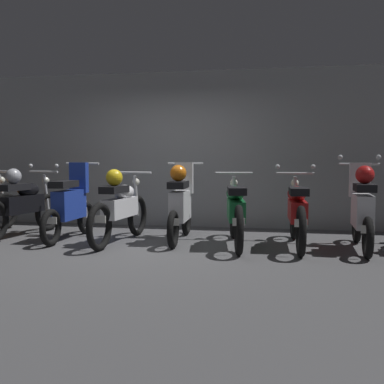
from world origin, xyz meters
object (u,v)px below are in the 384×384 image
(motorbike_slot_8, at_px, (362,208))
(motorbike_slot_5, at_px, (181,203))
(motorbike_slot_2, at_px, (23,203))
(motorbike_slot_7, at_px, (297,212))
(motorbike_slot_3, at_px, (71,205))
(motorbike_slot_6, at_px, (236,211))
(motorbike_slot_4, at_px, (120,207))

(motorbike_slot_8, bearing_deg, motorbike_slot_5, 174.91)
(motorbike_slot_5, distance_m, motorbike_slot_8, 2.55)
(motorbike_slot_2, relative_size, motorbike_slot_7, 0.99)
(motorbike_slot_3, xyz_separation_m, motorbike_slot_5, (1.69, 0.14, 0.04))
(motorbike_slot_7, bearing_deg, motorbike_slot_6, -176.88)
(motorbike_slot_2, bearing_deg, motorbike_slot_7, -1.47)
(motorbike_slot_2, bearing_deg, motorbike_slot_4, -7.38)
(motorbike_slot_2, relative_size, motorbike_slot_8, 1.15)
(motorbike_slot_2, height_order, motorbike_slot_6, motorbike_slot_2)
(motorbike_slot_2, distance_m, motorbike_slot_5, 2.54)
(motorbike_slot_6, bearing_deg, motorbike_slot_4, -177.83)
(motorbike_slot_4, height_order, motorbike_slot_8, motorbike_slot_8)
(motorbike_slot_6, bearing_deg, motorbike_slot_3, 178.24)
(motorbike_slot_2, distance_m, motorbike_slot_3, 0.85)
(motorbike_slot_3, distance_m, motorbike_slot_5, 1.70)
(motorbike_slot_7, bearing_deg, motorbike_slot_3, 179.46)
(motorbike_slot_4, xyz_separation_m, motorbike_slot_8, (3.39, 0.05, 0.04))
(motorbike_slot_4, relative_size, motorbike_slot_7, 1.00)
(motorbike_slot_8, bearing_deg, motorbike_slot_3, 178.79)
(motorbike_slot_5, bearing_deg, motorbike_slot_8, -5.09)
(motorbike_slot_2, bearing_deg, motorbike_slot_8, -1.88)
(motorbike_slot_4, bearing_deg, motorbike_slot_5, 18.26)
(motorbike_slot_4, height_order, motorbike_slot_6, motorbike_slot_4)
(motorbike_slot_4, height_order, motorbike_slot_7, motorbike_slot_7)
(motorbike_slot_4, bearing_deg, motorbike_slot_7, 2.49)
(motorbike_slot_2, distance_m, motorbike_slot_8, 5.09)
(motorbike_slot_6, bearing_deg, motorbike_slot_7, 3.12)
(motorbike_slot_5, bearing_deg, motorbike_slot_6, -14.28)
(motorbike_slot_7, bearing_deg, motorbike_slot_5, 174.32)
(motorbike_slot_2, height_order, motorbike_slot_3, motorbike_slot_3)
(motorbike_slot_2, relative_size, motorbike_slot_6, 1.00)
(motorbike_slot_5, distance_m, motorbike_slot_6, 0.87)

